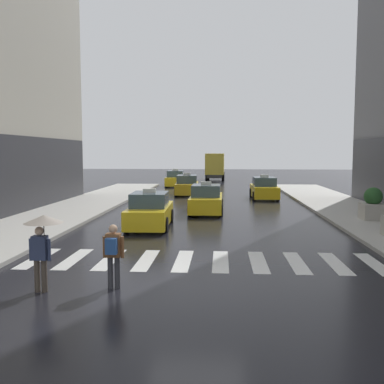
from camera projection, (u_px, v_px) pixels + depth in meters
The scene contains 11 objects.
ground_plane at pixel (196, 291), 10.89m from camera, with size 160.00×160.00×0.00m, color black.
crosswalk_markings at pixel (202, 261), 13.87m from camera, with size 11.30×2.80×0.01m.
taxi_lead at pixel (150, 211), 20.18m from camera, with size 2.02×4.58×1.80m.
taxi_second at pixel (206, 200), 25.00m from camera, with size 1.96×4.55×1.80m.
taxi_third at pixel (264, 189), 32.65m from camera, with size 1.98×4.56×1.80m.
taxi_fourth at pixel (187, 186), 35.64m from camera, with size 2.08×4.61×1.80m.
taxi_fifth at pixel (176, 179), 44.53m from camera, with size 2.00×4.57×1.80m.
box_truck at pixel (215, 166), 54.04m from camera, with size 2.37×7.57×3.35m.
pedestrian_with_umbrella at pixel (42, 232), 10.66m from camera, with size 0.96×0.96×1.94m.
pedestrian_with_backpack at pixel (113, 251), 10.97m from camera, with size 0.55×0.43×1.65m.
planter_mid_block at pixel (373, 205), 21.49m from camera, with size 1.10×1.10×1.60m.
Camera 1 is at (0.61, -10.60, 3.47)m, focal length 40.47 mm.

